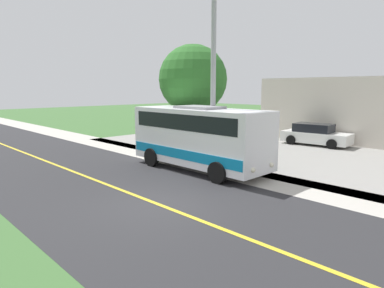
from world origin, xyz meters
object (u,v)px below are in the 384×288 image
Objects in this scene: street_light_pole at (212,72)px; tree_curbside at (193,79)px; shuttle_bus_front at (199,135)px; parked_car_near at (315,135)px.

street_light_pole reaches higher than tree_curbside.
street_light_pole is at bearing 139.92° from shuttle_bus_front.
street_light_pole is 4.53m from tree_curbside.
street_light_pole is at bearing 56.18° from tree_curbside.
tree_curbside is (-2.93, -3.41, 2.67)m from shuttle_bus_front.
street_light_pole is 1.81× the size of parked_car_near.
street_light_pole reaches higher than shuttle_bus_front.
shuttle_bus_front is at bearing -3.01° from parked_car_near.
street_light_pole is 1.30× the size of tree_curbside.
tree_curbside is (-2.52, -3.76, -0.20)m from street_light_pole.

